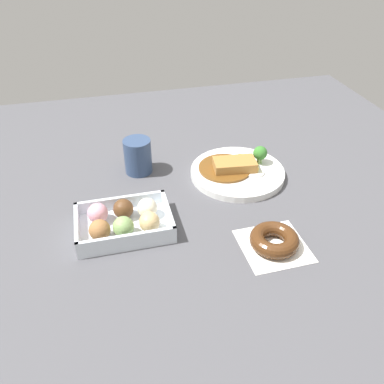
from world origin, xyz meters
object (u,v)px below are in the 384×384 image
(donut_box, at_px, (124,221))
(coffee_mug, at_px, (138,156))
(curry_plate, at_px, (237,171))
(chocolate_ring_donut, at_px, (274,240))

(donut_box, height_order, coffee_mug, coffee_mug)
(curry_plate, relative_size, chocolate_ring_donut, 1.77)
(donut_box, relative_size, chocolate_ring_donut, 1.48)
(curry_plate, bearing_deg, chocolate_ring_donut, 86.83)
(curry_plate, xyz_separation_m, coffee_mug, (0.25, -0.08, 0.03))
(curry_plate, height_order, coffee_mug, coffee_mug)
(chocolate_ring_donut, bearing_deg, donut_box, -23.30)
(chocolate_ring_donut, height_order, coffee_mug, coffee_mug)
(curry_plate, distance_m, chocolate_ring_donut, 0.28)
(coffee_mug, bearing_deg, curry_plate, 161.40)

